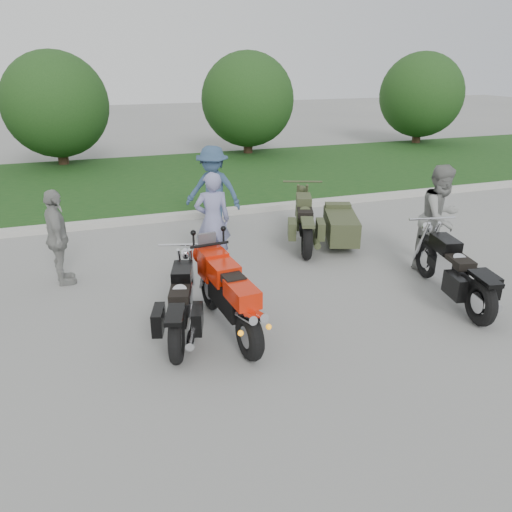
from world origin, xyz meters
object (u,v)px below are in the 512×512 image
object	(u,v)px
person_grey	(440,218)
person_back	(58,238)
sportbike_red	(229,294)
cruiser_right	(456,274)
cruiser_left	(182,305)
cruiser_sidecar	(326,225)
person_denim	(213,191)
person_stripe	(213,221)

from	to	relation	value
person_grey	person_back	xyz separation A→B (m)	(-6.61, 1.53, -0.13)
sportbike_red	person_back	bearing A→B (deg)	126.01
sportbike_red	person_back	world-z (taller)	person_back
sportbike_red	cruiser_right	distance (m)	3.72
cruiser_left	cruiser_right	distance (m)	4.37
cruiser_left	cruiser_sidecar	bearing A→B (deg)	52.53
cruiser_left	person_grey	world-z (taller)	person_grey
cruiser_right	person_grey	distance (m)	1.51
cruiser_left	cruiser_right	bearing A→B (deg)	10.85
cruiser_sidecar	person_back	bearing A→B (deg)	-157.21
person_denim	sportbike_red	bearing A→B (deg)	-65.11
sportbike_red	cruiser_right	xyz separation A→B (m)	(3.71, -0.21, -0.13)
cruiser_right	person_back	distance (m)	6.62
sportbike_red	person_back	xyz separation A→B (m)	(-2.27, 2.61, 0.22)
cruiser_right	cruiser_sidecar	world-z (taller)	cruiser_sidecar
person_stripe	person_grey	xyz separation A→B (m)	(3.92, -1.41, 0.07)
cruiser_sidecar	person_denim	bearing A→B (deg)	163.06
cruiser_left	person_denim	bearing A→B (deg)	85.76
person_grey	person_back	size ratio (longest dim) A/B	1.16
sportbike_red	cruiser_sidecar	distance (m)	4.06
cruiser_right	person_stripe	bearing A→B (deg)	151.77
cruiser_sidecar	person_grey	size ratio (longest dim) A/B	1.24
person_grey	person_back	world-z (taller)	person_grey
cruiser_right	person_grey	bearing A→B (deg)	75.10
person_grey	person_denim	bearing A→B (deg)	119.24
person_denim	person_back	world-z (taller)	person_denim
cruiser_left	person_grey	distance (m)	5.08
person_denim	person_back	size ratio (longest dim) A/B	1.17
person_stripe	cruiser_left	bearing A→B (deg)	71.60
cruiser_right	person_denim	xyz separation A→B (m)	(-2.80, 4.56, 0.50)
person_back	person_grey	bearing A→B (deg)	-109.40
cruiser_right	person_stripe	world-z (taller)	person_stripe
cruiser_left	person_stripe	xyz separation A→B (m)	(1.06, 2.28, 0.46)
sportbike_red	cruiser_sidecar	world-z (taller)	sportbike_red
person_stripe	cruiser_right	bearing A→B (deg)	147.16
sportbike_red	person_stripe	world-z (taller)	person_stripe
cruiser_left	cruiser_sidecar	xyz separation A→B (m)	(3.56, 2.61, 0.01)
sportbike_red	person_denim	distance (m)	4.46
cruiser_left	person_stripe	bearing A→B (deg)	81.43
person_back	sportbike_red	bearing A→B (deg)	-145.30
cruiser_sidecar	person_back	size ratio (longest dim) A/B	1.43
cruiser_sidecar	person_denim	distance (m)	2.58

